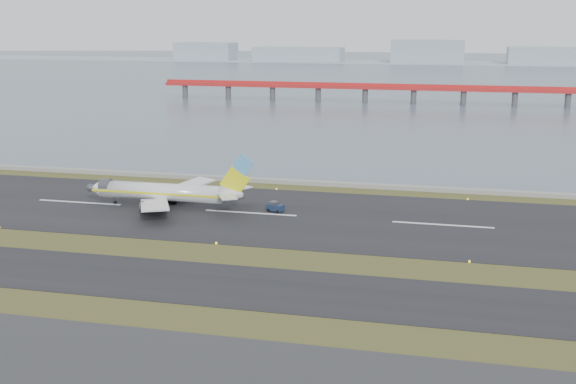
# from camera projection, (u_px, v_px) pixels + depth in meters

# --- Properties ---
(ground) EXTENTS (1000.00, 1000.00, 0.00)m
(ground) POSITION_uv_depth(u_px,v_px,m) (202.00, 257.00, 124.71)
(ground) COLOR #2F4017
(ground) RESTS_ON ground
(taxiway_strip) EXTENTS (1000.00, 18.00, 0.10)m
(taxiway_strip) POSITION_uv_depth(u_px,v_px,m) (176.00, 280.00, 113.33)
(taxiway_strip) COLOR black
(taxiway_strip) RESTS_ON ground
(runway_strip) EXTENTS (1000.00, 45.00, 0.10)m
(runway_strip) POSITION_uv_depth(u_px,v_px,m) (251.00, 213.00, 153.11)
(runway_strip) COLOR black
(runway_strip) RESTS_ON ground
(seawall) EXTENTS (1000.00, 2.50, 1.00)m
(seawall) POSITION_uv_depth(u_px,v_px,m) (284.00, 181.00, 181.41)
(seawall) COLOR gray
(seawall) RESTS_ON ground
(bay_water) EXTENTS (1400.00, 800.00, 1.30)m
(bay_water) POSITION_uv_depth(u_px,v_px,m) (405.00, 74.00, 560.32)
(bay_water) COLOR #485968
(bay_water) RESTS_ON ground
(red_pier) EXTENTS (260.00, 5.00, 10.20)m
(red_pier) POSITION_uv_depth(u_px,v_px,m) (414.00, 89.00, 355.30)
(red_pier) COLOR red
(red_pier) RESTS_ON ground
(far_shoreline) EXTENTS (1400.00, 80.00, 60.50)m
(far_shoreline) POSITION_uv_depth(u_px,v_px,m) (431.00, 57.00, 707.38)
(far_shoreline) COLOR #98AAB4
(far_shoreline) RESTS_ON ground
(airliner) EXTENTS (38.52, 32.89, 12.80)m
(airliner) POSITION_uv_depth(u_px,v_px,m) (167.00, 192.00, 157.00)
(airliner) COLOR white
(airliner) RESTS_ON ground
(pushback_tug) EXTENTS (3.96, 3.07, 2.24)m
(pushback_tug) POSITION_uv_depth(u_px,v_px,m) (275.00, 207.00, 154.06)
(pushback_tug) COLOR #16243E
(pushback_tug) RESTS_ON ground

